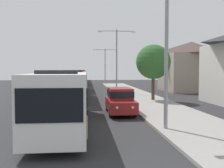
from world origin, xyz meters
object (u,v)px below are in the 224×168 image
(bus_fourth_in_line, at_px, (81,77))
(roadside_tree, at_px, (153,62))
(white_suv, at_px, (120,100))
(bus_middle, at_px, (79,80))
(streetlamp_far, at_px, (105,62))
(bus_second_in_line, at_px, (75,84))
(streetlamp_mid, at_px, (117,55))
(bus_tail_end, at_px, (83,75))
(streetlamp_near, at_px, (167,34))
(bus_lead, at_px, (64,97))
(bus_rear, at_px, (82,76))
(box_truck_oncoming, at_px, (71,75))

(bus_fourth_in_line, bearing_deg, roadside_tree, -74.37)
(roadside_tree, bearing_deg, white_suv, -120.62)
(bus_middle, height_order, streetlamp_far, streetlamp_far)
(bus_second_in_line, distance_m, streetlamp_mid, 10.17)
(bus_tail_end, height_order, streetlamp_mid, streetlamp_mid)
(bus_second_in_line, bearing_deg, streetlamp_mid, 55.34)
(streetlamp_far, xyz_separation_m, roadside_tree, (2.67, -32.42, -0.90))
(bus_middle, bearing_deg, bus_fourth_in_line, 90.00)
(bus_fourth_in_line, relative_size, streetlamp_mid, 1.38)
(streetlamp_far, bearing_deg, bus_tail_end, 103.14)
(streetlamp_near, distance_m, streetlamp_far, 45.52)
(bus_fourth_in_line, xyz_separation_m, bus_tail_end, (-0.00, 26.70, -0.00))
(bus_middle, xyz_separation_m, bus_fourth_in_line, (-0.00, 13.72, -0.00))
(bus_lead, xyz_separation_m, white_suv, (3.70, 4.15, -0.66))
(bus_middle, bearing_deg, bus_tail_end, 90.00)
(bus_tail_end, bearing_deg, roadside_tree, -81.73)
(bus_rear, xyz_separation_m, box_truck_oncoming, (-3.30, 10.28, 0.01))
(box_truck_oncoming, bearing_deg, streetlamp_near, -82.42)
(bus_rear, bearing_deg, roadside_tree, -79.11)
(bus_lead, distance_m, streetlamp_mid, 22.19)
(streetlamp_mid, bearing_deg, bus_middle, 134.68)
(bus_tail_end, bearing_deg, streetlamp_mid, -83.29)
(bus_rear, height_order, roadside_tree, roadside_tree)
(bus_rear, bearing_deg, box_truck_oncoming, 107.81)
(streetlamp_near, bearing_deg, streetlamp_mid, 90.00)
(bus_fourth_in_line, bearing_deg, box_truck_oncoming, 98.03)
(bus_fourth_in_line, xyz_separation_m, bus_rear, (-0.00, 13.13, -0.00))
(white_suv, xyz_separation_m, streetlamp_mid, (1.70, 17.05, 4.31))
(bus_rear, bearing_deg, white_suv, -85.72)
(bus_fourth_in_line, relative_size, bus_rear, 1.02)
(white_suv, distance_m, streetlamp_near, 7.20)
(streetlamp_mid, relative_size, streetlamp_far, 1.10)
(bus_middle, bearing_deg, bus_lead, -90.00)
(bus_middle, distance_m, bus_tail_end, 40.42)
(bus_tail_end, relative_size, roadside_tree, 1.85)
(bus_rear, bearing_deg, bus_fourth_in_line, -90.00)
(bus_lead, bearing_deg, streetlamp_near, -16.03)
(box_truck_oncoming, relative_size, streetlamp_far, 0.92)
(bus_rear, distance_m, roadside_tree, 42.81)
(bus_middle, relative_size, streetlamp_far, 1.53)
(bus_second_in_line, relative_size, bus_tail_end, 1.15)
(bus_fourth_in_line, height_order, white_suv, bus_fourth_in_line)
(box_truck_oncoming, relative_size, streetlamp_mid, 0.84)
(box_truck_oncoming, height_order, streetlamp_near, streetlamp_near)
(bus_lead, distance_m, streetlamp_far, 44.42)
(bus_lead, height_order, white_suv, bus_lead)
(bus_rear, distance_m, streetlamp_near, 55.43)
(bus_tail_end, relative_size, white_suv, 2.14)
(streetlamp_near, bearing_deg, bus_second_in_line, 109.85)
(bus_lead, bearing_deg, bus_rear, 90.00)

